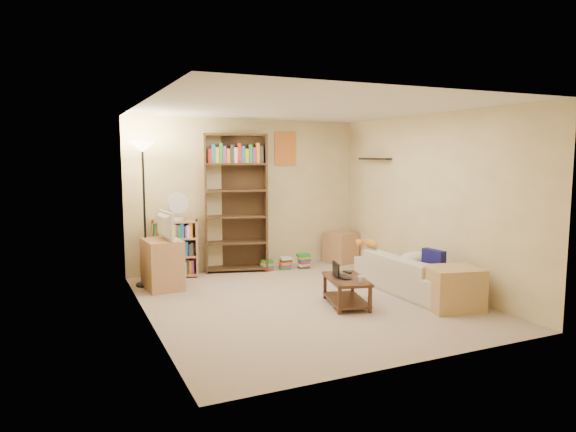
{
  "coord_description": "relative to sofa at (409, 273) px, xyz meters",
  "views": [
    {
      "loc": [
        -2.9,
        -5.91,
        1.91
      ],
      "look_at": [
        0.07,
        0.69,
        1.05
      ],
      "focal_mm": 32.0,
      "sensor_mm": 36.0,
      "label": 1
    }
  ],
  "objects": [
    {
      "name": "room",
      "position": [
        -1.55,
        0.19,
        1.36
      ],
      "size": [
        4.5,
        4.54,
        2.52
      ],
      "color": "#C3AB92",
      "rests_on": "ground"
    },
    {
      "name": "sofa",
      "position": [
        0.0,
        0.0,
        0.0
      ],
      "size": [
        1.81,
        0.73,
        0.53
      ],
      "primitive_type": "imported",
      "rotation": [
        0.0,
        0.0,
        1.58
      ],
      "color": "beige",
      "rests_on": "ground"
    },
    {
      "name": "navy_pillow",
      "position": [
        0.09,
        -0.39,
        0.24
      ],
      "size": [
        0.14,
        0.35,
        0.31
      ],
      "primitive_type": "cube",
      "rotation": [
        0.0,
        0.0,
        1.68
      ],
      "color": "#141458",
      "rests_on": "sofa"
    },
    {
      "name": "cream_blanket",
      "position": [
        0.13,
        0.04,
        0.19
      ],
      "size": [
        0.48,
        0.35,
        0.21
      ],
      "primitive_type": "ellipsoid",
      "color": "beige",
      "rests_on": "sofa"
    },
    {
      "name": "tabby_cat",
      "position": [
        -0.24,
        0.69,
        0.33
      ],
      "size": [
        0.41,
        0.15,
        0.14
      ],
      "color": "orange",
      "rests_on": "sofa"
    },
    {
      "name": "coffee_table",
      "position": [
        -1.15,
        -0.22,
        -0.04
      ],
      "size": [
        0.63,
        0.9,
        0.36
      ],
      "rotation": [
        0.0,
        0.0,
        -0.25
      ],
      "color": "#49271C",
      "rests_on": "ground"
    },
    {
      "name": "laptop",
      "position": [
        -1.16,
        -0.18,
        0.11
      ],
      "size": [
        0.35,
        0.26,
        0.02
      ],
      "primitive_type": "imported",
      "rotation": [
        0.0,
        0.0,
        1.66
      ],
      "color": "black",
      "rests_on": "coffee_table"
    },
    {
      "name": "laptop_screen",
      "position": [
        -1.27,
        -0.15,
        0.21
      ],
      "size": [
        0.08,
        0.26,
        0.18
      ],
      "primitive_type": "cube",
      "rotation": [
        0.0,
        0.0,
        -0.25
      ],
      "color": "white",
      "rests_on": "laptop"
    },
    {
      "name": "mug",
      "position": [
        -1.12,
        -0.51,
        0.14
      ],
      "size": [
        0.1,
        0.1,
        0.08
      ],
      "primitive_type": "imported",
      "rotation": [
        0.0,
        0.0,
        -0.06
      ],
      "color": "silver",
      "rests_on": "coffee_table"
    },
    {
      "name": "tv_remote",
      "position": [
        -1.0,
        0.02,
        0.11
      ],
      "size": [
        0.05,
        0.15,
        0.02
      ],
      "primitive_type": "cube",
      "rotation": [
        0.0,
        0.0,
        0.05
      ],
      "color": "black",
      "rests_on": "coffee_table"
    },
    {
      "name": "tv_stand",
      "position": [
        -3.13,
        1.6,
        0.09
      ],
      "size": [
        0.53,
        0.7,
        0.71
      ],
      "primitive_type": "cube",
      "rotation": [
        0.0,
        0.0,
        0.08
      ],
      "color": "tan",
      "rests_on": "ground"
    },
    {
      "name": "television",
      "position": [
        -3.13,
        1.6,
        0.65
      ],
      "size": [
        0.71,
        0.21,
        0.4
      ],
      "primitive_type": "imported",
      "rotation": [
        0.0,
        0.0,
        1.65
      ],
      "color": "black",
      "rests_on": "tv_stand"
    },
    {
      "name": "tall_bookshelf",
      "position": [
        -1.8,
        2.23,
        0.93
      ],
      "size": [
        1.07,
        0.6,
        2.25
      ],
      "rotation": [
        0.0,
        0.0,
        -0.27
      ],
      "color": "#462F1B",
      "rests_on": "ground"
    },
    {
      "name": "short_bookshelf",
      "position": [
        -2.81,
        2.23,
        0.19
      ],
      "size": [
        0.74,
        0.43,
        0.9
      ],
      "rotation": [
        0.0,
        0.0,
        -0.24
      ],
      "color": "#AF7955",
      "rests_on": "ground"
    },
    {
      "name": "desk_fan",
      "position": [
        -2.76,
        2.19,
        0.87
      ],
      "size": [
        0.32,
        0.18,
        0.44
      ],
      "color": "silver",
      "rests_on": "short_bookshelf"
    },
    {
      "name": "floor_lamp",
      "position": [
        -3.32,
        1.87,
        1.42
      ],
      "size": [
        0.36,
        0.36,
        2.11
      ],
      "color": "black",
      "rests_on": "ground"
    },
    {
      "name": "side_table",
      "position": [
        0.12,
        2.13,
        0.01
      ],
      "size": [
        0.58,
        0.58,
        0.54
      ],
      "primitive_type": "cube",
      "rotation": [
        0.0,
        0.0,
        0.29
      ],
      "color": "tan",
      "rests_on": "ground"
    },
    {
      "name": "end_cabinet",
      "position": [
        -0.03,
        -0.9,
        0.0
      ],
      "size": [
        0.74,
        0.66,
        0.53
      ],
      "primitive_type": "cube",
      "rotation": [
        0.0,
        0.0,
        -0.23
      ],
      "color": "#DCB66B",
      "rests_on": "ground"
    },
    {
      "name": "book_stacks",
      "position": [
        -0.98,
        2.0,
        -0.15
      ],
      "size": [
        0.84,
        0.27,
        0.25
      ],
      "color": "red",
      "rests_on": "ground"
    }
  ]
}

